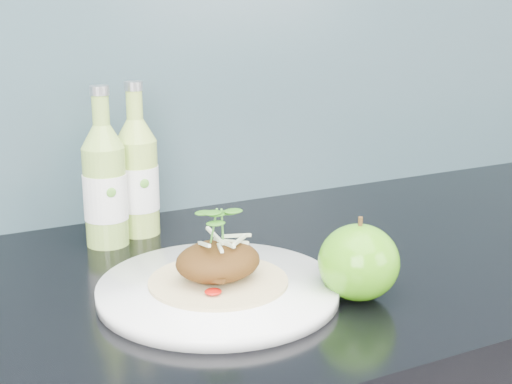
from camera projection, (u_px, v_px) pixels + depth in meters
dinner_plate at (218, 289)px, 0.83m from camera, size 0.31×0.31×0.02m
pork_taco at (218, 259)px, 0.82m from camera, size 0.16×0.16×0.10m
green_apple at (359, 262)px, 0.81m from camera, size 0.10×0.10×0.10m
cider_bottle_left at (105, 186)px, 0.98m from camera, size 0.07×0.07×0.22m
cider_bottle_right at (138, 177)px, 1.02m from camera, size 0.08×0.08×0.22m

